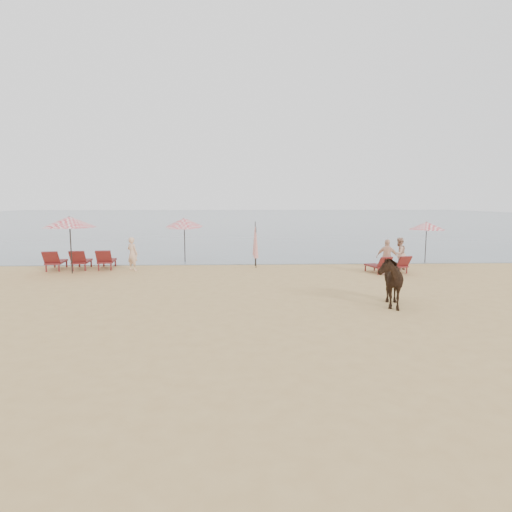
{
  "coord_description": "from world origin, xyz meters",
  "views": [
    {
      "loc": [
        -0.72,
        -11.96,
        3.28
      ],
      "look_at": [
        0.0,
        5.0,
        1.1
      ],
      "focal_mm": 30.0,
      "sensor_mm": 36.0,
      "label": 1
    }
  ],
  "objects_px": {
    "umbrella_open_right": "(427,226)",
    "umbrella_closed_left": "(255,239)",
    "beachgoer_right_a": "(399,254)",
    "lounger_cluster_left": "(81,260)",
    "umbrella_open_left_a": "(69,222)",
    "beachgoer_right_b": "(387,257)",
    "cow": "(388,280)",
    "lounger_cluster_right": "(388,265)",
    "umbrella_closed_right": "(256,243)",
    "umbrella_open_left_b": "(184,222)",
    "beachgoer_left": "(132,254)"
  },
  "relations": [
    {
      "from": "umbrella_open_left_b",
      "to": "umbrella_open_right",
      "type": "height_order",
      "value": "umbrella_open_left_b"
    },
    {
      "from": "lounger_cluster_right",
      "to": "beachgoer_right_b",
      "type": "distance_m",
      "value": 0.66
    },
    {
      "from": "lounger_cluster_right",
      "to": "umbrella_closed_right",
      "type": "bearing_deg",
      "value": 150.59
    },
    {
      "from": "lounger_cluster_right",
      "to": "umbrella_open_left_b",
      "type": "relative_size",
      "value": 0.76
    },
    {
      "from": "umbrella_open_right",
      "to": "umbrella_open_left_b",
      "type": "bearing_deg",
      "value": 161.59
    },
    {
      "from": "umbrella_open_left_b",
      "to": "beachgoer_left",
      "type": "height_order",
      "value": "umbrella_open_left_b"
    },
    {
      "from": "umbrella_open_left_a",
      "to": "beachgoer_right_b",
      "type": "relative_size",
      "value": 1.64
    },
    {
      "from": "cow",
      "to": "beachgoer_right_b",
      "type": "xyz_separation_m",
      "value": [
        1.95,
        5.64,
        -0.02
      ]
    },
    {
      "from": "umbrella_open_right",
      "to": "umbrella_closed_left",
      "type": "height_order",
      "value": "umbrella_closed_left"
    },
    {
      "from": "umbrella_closed_right",
      "to": "beachgoer_right_b",
      "type": "relative_size",
      "value": 1.26
    },
    {
      "from": "cow",
      "to": "umbrella_closed_right",
      "type": "bearing_deg",
      "value": 127.15
    },
    {
      "from": "lounger_cluster_left",
      "to": "beachgoer_right_a",
      "type": "bearing_deg",
      "value": -9.94
    },
    {
      "from": "umbrella_open_left_b",
      "to": "beachgoer_right_a",
      "type": "distance_m",
      "value": 11.16
    },
    {
      "from": "umbrella_closed_left",
      "to": "lounger_cluster_right",
      "type": "bearing_deg",
      "value": -21.85
    },
    {
      "from": "lounger_cluster_left",
      "to": "umbrella_closed_left",
      "type": "height_order",
      "value": "umbrella_closed_left"
    },
    {
      "from": "umbrella_open_left_a",
      "to": "umbrella_open_right",
      "type": "height_order",
      "value": "umbrella_open_left_a"
    },
    {
      "from": "lounger_cluster_left",
      "to": "beachgoer_right_a",
      "type": "distance_m",
      "value": 15.26
    },
    {
      "from": "umbrella_closed_left",
      "to": "beachgoer_right_a",
      "type": "distance_m",
      "value": 7.02
    },
    {
      "from": "umbrella_closed_left",
      "to": "beachgoer_right_b",
      "type": "bearing_deg",
      "value": -26.44
    },
    {
      "from": "umbrella_open_left_a",
      "to": "umbrella_closed_left",
      "type": "xyz_separation_m",
      "value": [
        8.46,
        1.93,
        -0.96
      ]
    },
    {
      "from": "lounger_cluster_right",
      "to": "umbrella_closed_left",
      "type": "distance_m",
      "value": 6.57
    },
    {
      "from": "umbrella_open_right",
      "to": "beachgoer_right_b",
      "type": "bearing_deg",
      "value": -147.12
    },
    {
      "from": "umbrella_open_left_a",
      "to": "umbrella_closed_right",
      "type": "distance_m",
      "value": 8.64
    },
    {
      "from": "umbrella_open_right",
      "to": "beachgoer_left",
      "type": "xyz_separation_m",
      "value": [
        -15.0,
        -1.79,
        -1.19
      ]
    },
    {
      "from": "cow",
      "to": "beachgoer_right_b",
      "type": "distance_m",
      "value": 5.97
    },
    {
      "from": "beachgoer_right_a",
      "to": "beachgoer_right_b",
      "type": "distance_m",
      "value": 1.56
    },
    {
      "from": "lounger_cluster_left",
      "to": "beachgoer_right_b",
      "type": "xyz_separation_m",
      "value": [
        14.23,
        -2.01,
        0.33
      ]
    },
    {
      "from": "lounger_cluster_left",
      "to": "umbrella_closed_right",
      "type": "xyz_separation_m",
      "value": [
        8.45,
        0.22,
        0.77
      ]
    },
    {
      "from": "umbrella_open_left_a",
      "to": "umbrella_open_left_b",
      "type": "xyz_separation_m",
      "value": [
        4.69,
        3.6,
        -0.21
      ]
    },
    {
      "from": "beachgoer_left",
      "to": "beachgoer_right_b",
      "type": "height_order",
      "value": "beachgoer_left"
    },
    {
      "from": "lounger_cluster_left",
      "to": "umbrella_open_right",
      "type": "distance_m",
      "value": 17.67
    },
    {
      "from": "umbrella_open_left_a",
      "to": "umbrella_open_right",
      "type": "xyz_separation_m",
      "value": [
        17.56,
        2.56,
        -0.36
      ]
    },
    {
      "from": "lounger_cluster_left",
      "to": "umbrella_open_right",
      "type": "height_order",
      "value": "umbrella_open_right"
    },
    {
      "from": "beachgoer_left",
      "to": "lounger_cluster_left",
      "type": "bearing_deg",
      "value": 25.21
    },
    {
      "from": "cow",
      "to": "umbrella_open_left_b",
      "type": "bearing_deg",
      "value": 137.97
    },
    {
      "from": "umbrella_open_left_b",
      "to": "umbrella_closed_left",
      "type": "height_order",
      "value": "umbrella_open_left_b"
    },
    {
      "from": "beachgoer_left",
      "to": "beachgoer_right_b",
      "type": "bearing_deg",
      "value": -156.89
    },
    {
      "from": "lounger_cluster_right",
      "to": "cow",
      "type": "bearing_deg",
      "value": -122.8
    },
    {
      "from": "umbrella_open_right",
      "to": "umbrella_closed_left",
      "type": "bearing_deg",
      "value": 170.16
    },
    {
      "from": "beachgoer_right_a",
      "to": "umbrella_open_right",
      "type": "bearing_deg",
      "value": -167.15
    },
    {
      "from": "umbrella_open_right",
      "to": "umbrella_closed_right",
      "type": "bearing_deg",
      "value": 174.22
    },
    {
      "from": "umbrella_open_left_a",
      "to": "umbrella_open_left_b",
      "type": "distance_m",
      "value": 5.92
    },
    {
      "from": "umbrella_closed_left",
      "to": "cow",
      "type": "xyz_separation_m",
      "value": [
        3.84,
        -8.52,
        -0.57
      ]
    },
    {
      "from": "beachgoer_left",
      "to": "beachgoer_right_a",
      "type": "height_order",
      "value": "beachgoer_left"
    },
    {
      "from": "umbrella_closed_left",
      "to": "beachgoer_right_a",
      "type": "relative_size",
      "value": 1.44
    },
    {
      "from": "lounger_cluster_right",
      "to": "umbrella_open_left_a",
      "type": "xyz_separation_m",
      "value": [
        -14.49,
        0.49,
        1.96
      ]
    },
    {
      "from": "beachgoer_left",
      "to": "beachgoer_right_a",
      "type": "bearing_deg",
      "value": -150.86
    },
    {
      "from": "lounger_cluster_right",
      "to": "umbrella_open_left_a",
      "type": "relative_size",
      "value": 0.72
    },
    {
      "from": "umbrella_closed_left",
      "to": "beachgoer_right_a",
      "type": "bearing_deg",
      "value": -13.89
    },
    {
      "from": "lounger_cluster_left",
      "to": "umbrella_closed_right",
      "type": "relative_size",
      "value": 1.61
    }
  ]
}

